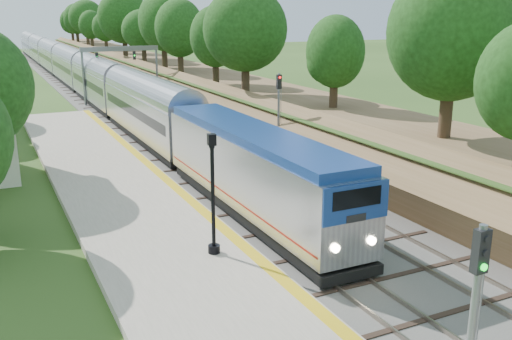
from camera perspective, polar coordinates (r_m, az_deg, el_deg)
name	(u,v)px	position (r m, az deg, el deg)	size (l,w,h in m)	color
trackbed	(109,97)	(69.57, -14.49, 7.04)	(9.50, 170.00, 0.28)	#4C4944
platform	(155,234)	(26.23, -10.09, -6.30)	(6.40, 68.00, 0.38)	#A09581
yellow_stripe	(214,220)	(26.99, -4.27, -5.01)	(0.55, 68.00, 0.01)	gold
embankment	(176,78)	(71.43, -7.96, 9.12)	(10.64, 170.00, 11.70)	brown
signal_gantry	(120,59)	(64.27, -13.43, 10.71)	(8.40, 0.38, 6.20)	slate
train	(72,70)	(82.22, -17.93, 9.50)	(2.83, 132.83, 4.15)	black
lamppost_far	(213,201)	(22.71, -4.32, -3.14)	(0.49, 0.49, 4.94)	black
signal_platform	(473,319)	(12.99, 20.87, -13.80)	(0.32, 0.25, 5.44)	slate
signal_farside	(279,108)	(38.07, 2.29, 6.26)	(0.32, 0.25, 5.83)	slate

